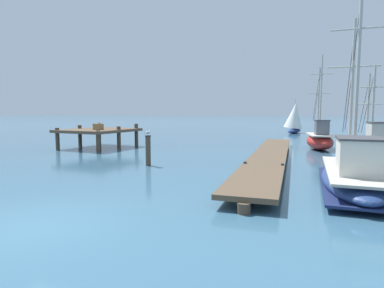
% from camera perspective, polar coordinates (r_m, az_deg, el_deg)
% --- Properties ---
extents(ground_plane, '(400.00, 400.00, 0.00)m').
position_cam_1_polar(ground_plane, '(8.91, -26.24, -12.74)').
color(ground_plane, '#38607A').
extents(floating_dock, '(2.35, 19.35, 0.53)m').
position_cam_1_polar(floating_dock, '(18.18, 13.58, -1.90)').
color(floating_dock, brown).
rests_on(floating_dock, ground).
extents(fishing_boat_0, '(2.17, 7.88, 7.10)m').
position_cam_1_polar(fishing_boat_0, '(12.36, 26.79, -4.84)').
color(fishing_boat_0, navy).
rests_on(fishing_boat_0, ground).
extents(fishing_boat_1, '(2.23, 6.13, 6.78)m').
position_cam_1_polar(fishing_boat_1, '(25.19, 21.65, 0.77)').
color(fishing_boat_1, '#AD2823').
rests_on(fishing_boat_1, ground).
extents(fishing_boat_2, '(1.76, 5.73, 5.09)m').
position_cam_1_polar(fishing_boat_2, '(18.64, 29.23, -1.46)').
color(fishing_boat_2, silver).
rests_on(fishing_boat_2, ground).
extents(pier_platform, '(5.02, 5.58, 1.86)m').
position_cam_1_polar(pier_platform, '(25.30, -16.16, 2.19)').
color(pier_platform, brown).
rests_on(pier_platform, ground).
extents(mooring_piling, '(0.30, 0.30, 1.54)m').
position_cam_1_polar(mooring_piling, '(16.44, -7.76, -1.03)').
color(mooring_piling, '#4C3D2D').
rests_on(mooring_piling, ground).
extents(perched_seagull, '(0.26, 0.35, 0.27)m').
position_cam_1_polar(perched_seagull, '(16.36, -7.82, 2.04)').
color(perched_seagull, gold).
rests_on(perched_seagull, mooring_piling).
extents(distant_sailboat, '(3.01, 4.63, 4.25)m').
position_cam_1_polar(distant_sailboat, '(42.82, 17.63, 4.42)').
color(distant_sailboat, navy).
rests_on(distant_sailboat, ground).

